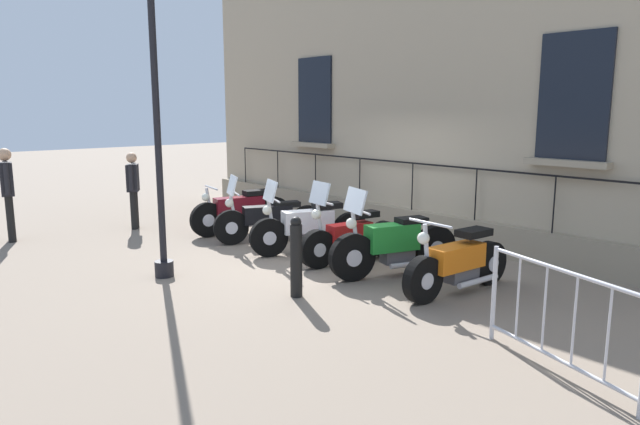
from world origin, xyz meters
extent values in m
plane|color=gray|center=(0.00, 0.00, 0.00)|extent=(60.00, 60.00, 0.00)
cube|color=tan|center=(-2.59, 0.00, 3.16)|extent=(0.60, 13.50, 6.32)
cube|color=gray|center=(-2.21, 0.00, 0.28)|extent=(0.20, 13.50, 0.57)
cube|color=black|center=(-2.27, 2.97, 2.68)|extent=(0.06, 1.10, 1.90)
cube|color=gray|center=(-2.19, 2.97, 1.68)|extent=(0.24, 1.30, 0.10)
cube|color=black|center=(-2.27, -2.97, 2.68)|extent=(0.06, 1.10, 1.90)
cube|color=gray|center=(-2.19, -2.97, 1.68)|extent=(0.24, 1.30, 0.10)
cube|color=black|center=(-2.17, 0.00, 1.47)|extent=(0.03, 11.34, 0.03)
cylinder|color=black|center=(-2.17, -5.67, 1.02)|extent=(0.02, 0.02, 0.91)
cylinder|color=black|center=(-2.17, -4.25, 1.02)|extent=(0.02, 0.02, 0.91)
cylinder|color=black|center=(-2.17, -2.84, 1.02)|extent=(0.02, 0.02, 0.91)
cylinder|color=black|center=(-2.17, -1.42, 1.02)|extent=(0.02, 0.02, 0.91)
cylinder|color=black|center=(-2.17, 0.00, 1.02)|extent=(0.02, 0.02, 0.91)
cylinder|color=black|center=(-2.17, 1.42, 1.02)|extent=(0.02, 0.02, 0.91)
cylinder|color=black|center=(-2.17, 2.84, 1.02)|extent=(0.02, 0.02, 0.91)
cylinder|color=black|center=(0.75, -2.73, 0.35)|extent=(0.70, 0.26, 0.69)
cylinder|color=silver|center=(0.75, -2.73, 0.35)|extent=(0.27, 0.19, 0.24)
cylinder|color=black|center=(-0.68, -2.45, 0.35)|extent=(0.70, 0.26, 0.69)
cylinder|color=silver|center=(-0.68, -2.45, 0.35)|extent=(0.27, 0.19, 0.24)
cube|color=maroon|center=(0.09, -2.60, 0.57)|extent=(1.05, 0.49, 0.37)
cube|color=#4C4C51|center=(-0.01, -2.58, 0.31)|extent=(0.64, 0.35, 0.24)
cube|color=black|center=(-0.31, -2.52, 0.81)|extent=(0.61, 0.38, 0.10)
cylinder|color=silver|center=(0.70, -2.72, 0.66)|extent=(0.17, 0.09, 0.64)
cylinder|color=silver|center=(0.65, -2.71, 0.98)|extent=(0.16, 0.66, 0.04)
sphere|color=white|center=(0.77, -2.73, 0.80)|extent=(0.16, 0.16, 0.16)
cylinder|color=silver|center=(-0.18, -2.38, 0.19)|extent=(0.91, 0.25, 0.08)
cylinder|color=black|center=(0.75, -1.88, 0.33)|extent=(0.65, 0.35, 0.65)
cylinder|color=silver|center=(0.75, -1.88, 0.33)|extent=(0.26, 0.21, 0.23)
cylinder|color=black|center=(-0.64, -1.33, 0.33)|extent=(0.65, 0.35, 0.65)
cylinder|color=silver|center=(-0.64, -1.33, 0.33)|extent=(0.26, 0.21, 0.23)
cube|color=black|center=(0.10, -1.62, 0.53)|extent=(0.96, 0.60, 0.33)
cube|color=#4C4C51|center=(0.01, -1.59, 0.29)|extent=(0.59, 0.41, 0.23)
cube|color=black|center=(-0.24, -1.49, 0.70)|extent=(0.57, 0.42, 0.10)
cylinder|color=silver|center=(0.71, -1.86, 0.65)|extent=(0.17, 0.11, 0.65)
cylinder|color=silver|center=(0.66, -1.84, 0.97)|extent=(0.26, 0.59, 0.04)
sphere|color=white|center=(0.77, -1.89, 0.79)|extent=(0.16, 0.16, 0.16)
cylinder|color=silver|center=(-0.10, -1.38, 0.18)|extent=(0.80, 0.38, 0.08)
cube|color=silver|center=(0.71, -1.87, 1.12)|extent=(0.30, 0.52, 0.36)
cylinder|color=black|center=(0.75, -0.71, 0.33)|extent=(0.67, 0.35, 0.67)
cylinder|color=silver|center=(0.75, -0.71, 0.33)|extent=(0.27, 0.22, 0.23)
cylinder|color=black|center=(-0.67, -0.17, 0.33)|extent=(0.67, 0.35, 0.67)
cylinder|color=silver|center=(-0.67, -0.17, 0.33)|extent=(0.27, 0.22, 0.23)
cube|color=silver|center=(0.09, -0.46, 0.57)|extent=(0.94, 0.59, 0.38)
cube|color=#4C4C51|center=(-0.01, -0.42, 0.30)|extent=(0.59, 0.41, 0.23)
cube|color=black|center=(-0.25, -0.33, 0.83)|extent=(0.56, 0.43, 0.10)
cylinder|color=silver|center=(0.71, -0.69, 0.66)|extent=(0.17, 0.11, 0.66)
cylinder|color=silver|center=(0.66, -0.67, 0.99)|extent=(0.26, 0.63, 0.04)
sphere|color=white|center=(0.77, -0.71, 0.81)|extent=(0.16, 0.16, 0.16)
cylinder|color=silver|center=(-0.11, -0.21, 0.18)|extent=(0.78, 0.36, 0.08)
cube|color=silver|center=(0.72, -0.69, 1.14)|extent=(0.30, 0.55, 0.36)
cylinder|color=black|center=(0.61, 0.39, 0.31)|extent=(0.64, 0.25, 0.62)
cylinder|color=silver|center=(0.61, 0.39, 0.31)|extent=(0.24, 0.20, 0.22)
cylinder|color=black|center=(-0.71, 0.61, 0.31)|extent=(0.64, 0.25, 0.62)
cylinder|color=silver|center=(-0.71, 0.61, 0.31)|extent=(0.24, 0.20, 0.22)
cube|color=red|center=(0.00, 0.49, 0.51)|extent=(0.80, 0.38, 0.31)
cube|color=#4C4C51|center=(-0.10, 0.51, 0.28)|extent=(0.49, 0.28, 0.22)
cube|color=black|center=(-0.31, 0.55, 0.78)|extent=(0.46, 0.30, 0.10)
cylinder|color=silver|center=(0.56, 0.40, 0.68)|extent=(0.17, 0.09, 0.75)
cylinder|color=silver|center=(0.51, 0.41, 1.06)|extent=(0.13, 0.57, 0.04)
sphere|color=white|center=(0.63, 0.39, 0.88)|extent=(0.16, 0.16, 0.16)
cylinder|color=silver|center=(-0.21, 0.67, 0.17)|extent=(0.70, 0.19, 0.08)
cube|color=silver|center=(0.57, 0.40, 1.21)|extent=(0.20, 0.48, 0.36)
cylinder|color=black|center=(0.67, 1.23, 0.36)|extent=(0.72, 0.36, 0.71)
cylinder|color=silver|center=(0.67, 1.23, 0.36)|extent=(0.29, 0.23, 0.25)
cylinder|color=black|center=(-0.69, 1.68, 0.36)|extent=(0.72, 0.36, 0.71)
cylinder|color=silver|center=(-0.69, 1.68, 0.36)|extent=(0.29, 0.23, 0.25)
cube|color=#1E842D|center=(0.04, 1.44, 0.60)|extent=(0.87, 0.55, 0.40)
cube|color=#4C4C51|center=(-0.06, 1.47, 0.32)|extent=(0.54, 0.39, 0.25)
cube|color=black|center=(-0.28, 1.55, 0.83)|extent=(0.52, 0.40, 0.10)
cylinder|color=silver|center=(0.63, 1.25, 0.70)|extent=(0.17, 0.11, 0.70)
cylinder|color=silver|center=(0.58, 1.26, 1.04)|extent=(0.25, 0.65, 0.04)
sphere|color=white|center=(0.69, 1.23, 0.86)|extent=(0.16, 0.16, 0.16)
cylinder|color=silver|center=(-0.15, 1.68, 0.20)|extent=(0.72, 0.30, 0.08)
cube|color=silver|center=(0.64, 1.24, 1.19)|extent=(0.29, 0.56, 0.36)
cylinder|color=black|center=(0.68, 2.55, 0.31)|extent=(0.64, 0.20, 0.63)
cylinder|color=silver|center=(0.68, 2.55, 0.31)|extent=(0.23, 0.19, 0.22)
cylinder|color=black|center=(-0.70, 2.65, 0.31)|extent=(0.64, 0.20, 0.63)
cylinder|color=silver|center=(-0.70, 2.65, 0.31)|extent=(0.23, 0.19, 0.22)
cube|color=orange|center=(0.04, 2.60, 0.52)|extent=(0.90, 0.39, 0.33)
cube|color=#4C4C51|center=(-0.06, 2.60, 0.28)|extent=(0.55, 0.30, 0.22)
cube|color=black|center=(-0.32, 2.62, 0.81)|extent=(0.51, 0.33, 0.10)
cylinder|color=silver|center=(0.63, 2.55, 0.68)|extent=(0.16, 0.07, 0.75)
cylinder|color=silver|center=(0.58, 2.56, 1.05)|extent=(0.09, 0.71, 0.04)
sphere|color=white|center=(0.70, 2.55, 0.87)|extent=(0.16, 0.16, 0.16)
cylinder|color=silver|center=(-0.21, 2.79, 0.17)|extent=(0.80, 0.14, 0.08)
cylinder|color=black|center=(2.64, -0.81, 0.12)|extent=(0.28, 0.28, 0.24)
cylinder|color=black|center=(2.64, -0.81, 2.17)|extent=(0.10, 0.10, 4.34)
cylinder|color=#B7B7BF|center=(1.05, 3.80, 0.53)|extent=(0.05, 0.05, 1.05)
cylinder|color=#B7B7BF|center=(1.33, 4.66, 1.02)|extent=(0.59, 1.73, 0.04)
cylinder|color=#B7B7BF|center=(1.33, 4.66, 0.15)|extent=(0.59, 1.73, 0.04)
cylinder|color=#B7B7BF|center=(1.16, 4.15, 0.60)|extent=(0.02, 0.02, 0.87)
cylinder|color=#B7B7BF|center=(1.27, 4.49, 0.60)|extent=(0.02, 0.02, 0.87)
cylinder|color=#B7B7BF|center=(1.38, 4.84, 0.60)|extent=(0.02, 0.02, 0.87)
cylinder|color=#B7B7BF|center=(1.50, 5.18, 0.60)|extent=(0.02, 0.02, 0.87)
cylinder|color=black|center=(1.74, 1.25, 0.50)|extent=(0.16, 0.16, 0.99)
sphere|color=black|center=(1.74, 1.25, 1.03)|extent=(0.15, 0.15, 0.15)
cylinder|color=black|center=(1.42, -4.56, 0.40)|extent=(0.14, 0.14, 0.80)
cylinder|color=black|center=(1.50, -4.42, 0.40)|extent=(0.14, 0.14, 0.80)
cube|color=black|center=(1.46, -4.49, 1.08)|extent=(0.38, 0.42, 0.56)
sphere|color=tan|center=(1.46, -4.49, 1.50)|extent=(0.22, 0.22, 0.22)
cylinder|color=black|center=(1.34, -4.68, 1.11)|extent=(0.09, 0.09, 0.54)
cylinder|color=black|center=(1.58, -4.30, 1.11)|extent=(0.09, 0.09, 0.54)
cylinder|color=black|center=(3.75, -4.82, 0.44)|extent=(0.14, 0.14, 0.88)
cylinder|color=black|center=(3.72, -4.98, 0.44)|extent=(0.14, 0.14, 0.88)
cube|color=black|center=(3.74, -4.90, 1.20)|extent=(0.29, 0.40, 0.63)
sphere|color=tan|center=(3.74, -4.90, 1.66)|extent=(0.24, 0.24, 0.24)
cylinder|color=black|center=(3.78, -4.69, 1.23)|extent=(0.09, 0.09, 0.59)
cylinder|color=black|center=(3.69, -5.12, 1.23)|extent=(0.09, 0.09, 0.59)
camera|label=1|loc=(6.45, 7.03, 2.51)|focal=32.27mm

